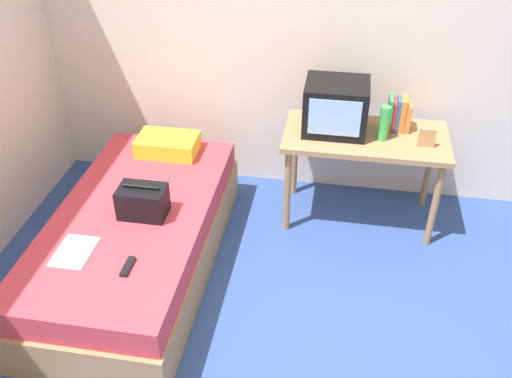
% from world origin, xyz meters
% --- Properties ---
extents(ground_plane, '(8.00, 8.00, 0.00)m').
position_xyz_m(ground_plane, '(0.00, 0.00, 0.00)').
color(ground_plane, '#2D4784').
extents(wall_back, '(5.20, 0.10, 2.60)m').
position_xyz_m(wall_back, '(0.00, 2.00, 1.30)').
color(wall_back, beige).
rests_on(wall_back, ground).
extents(bed, '(1.00, 2.00, 0.48)m').
position_xyz_m(bed, '(-0.91, 0.71, 0.24)').
color(bed, '#9E754C').
rests_on(bed, ground).
extents(desk, '(1.16, 0.60, 0.73)m').
position_xyz_m(desk, '(0.56, 1.54, 0.64)').
color(desk, '#9E754C').
rests_on(desk, ground).
extents(tv, '(0.44, 0.39, 0.36)m').
position_xyz_m(tv, '(0.33, 1.58, 0.91)').
color(tv, black).
rests_on(tv, desk).
extents(water_bottle, '(0.07, 0.07, 0.25)m').
position_xyz_m(water_bottle, '(0.67, 1.49, 0.85)').
color(water_bottle, green).
rests_on(water_bottle, desk).
extents(book_row, '(0.16, 0.16, 0.25)m').
position_xyz_m(book_row, '(0.77, 1.66, 0.84)').
color(book_row, '#337F47').
rests_on(book_row, desk).
extents(picture_frame, '(0.11, 0.02, 0.13)m').
position_xyz_m(picture_frame, '(0.96, 1.44, 0.80)').
color(picture_frame, '#B27F4C').
rests_on(picture_frame, desk).
extents(pillow, '(0.45, 0.29, 0.13)m').
position_xyz_m(pillow, '(-0.89, 1.46, 0.55)').
color(pillow, yellow).
rests_on(pillow, bed).
extents(handbag, '(0.30, 0.20, 0.23)m').
position_xyz_m(handbag, '(-0.82, 0.69, 0.58)').
color(handbag, black).
rests_on(handbag, bed).
extents(magazine, '(0.21, 0.29, 0.01)m').
position_xyz_m(magazine, '(-1.11, 0.27, 0.49)').
color(magazine, white).
rests_on(magazine, bed).
extents(remote_dark, '(0.04, 0.16, 0.02)m').
position_xyz_m(remote_dark, '(-0.74, 0.19, 0.49)').
color(remote_dark, black).
rests_on(remote_dark, bed).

